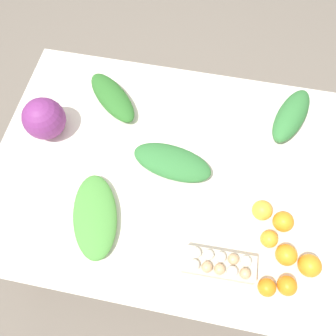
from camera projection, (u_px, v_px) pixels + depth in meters
name	position (u px, v px, depth m)	size (l,w,h in m)	color
ground_plane	(168.00, 219.00, 2.06)	(8.00, 8.00, 0.00)	#70665B
dining_table	(168.00, 177.00, 1.46)	(1.50, 1.10, 0.74)	silver
cabbage_purple	(44.00, 119.00, 1.39)	(0.18, 0.18, 0.18)	#7A2D75
egg_carton	(219.00, 264.00, 1.18)	(0.27, 0.10, 0.09)	beige
greens_bunch_beet_tops	(172.00, 162.00, 1.36)	(0.34, 0.15, 0.07)	#337538
greens_bunch_chard	(95.00, 216.00, 1.27)	(0.35, 0.17, 0.06)	#4C933D
greens_bunch_scallion	(112.00, 97.00, 1.50)	(0.32, 0.12, 0.07)	#2D6B28
greens_bunch_kale	(291.00, 116.00, 1.44)	(0.31, 0.12, 0.10)	#337538
orange_0	(269.00, 239.00, 1.23)	(0.07, 0.07, 0.07)	orange
orange_1	(262.00, 210.00, 1.27)	(0.08, 0.08, 0.08)	#F9A833
orange_2	(310.00, 266.00, 1.18)	(0.08, 0.08, 0.08)	orange
orange_3	(267.00, 287.00, 1.16)	(0.06, 0.06, 0.06)	orange
orange_4	(283.00, 222.00, 1.25)	(0.08, 0.08, 0.08)	orange
orange_5	(286.00, 255.00, 1.20)	(0.08, 0.08, 0.08)	orange
orange_6	(287.00, 286.00, 1.16)	(0.07, 0.07, 0.07)	orange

